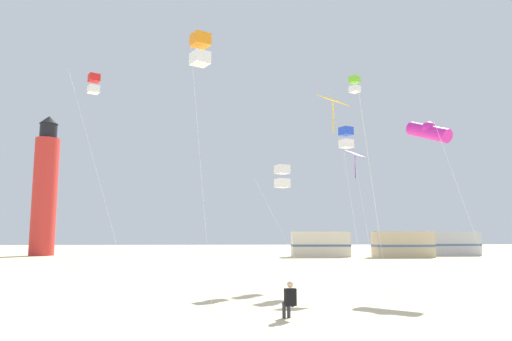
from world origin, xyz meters
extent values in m
cube|color=black|center=(0.13, 6.80, 0.68)|extent=(0.38, 0.30, 0.52)
sphere|color=#D8A87F|center=(0.13, 6.80, 1.06)|extent=(0.20, 0.20, 0.20)
cylinder|color=#2D2D38|center=(0.17, 7.00, 0.44)|extent=(0.21, 0.38, 0.13)
cylinder|color=#2D2D38|center=(0.13, 7.15, 0.21)|extent=(0.11, 0.11, 0.42)
cylinder|color=#2D2D38|center=(0.01, 6.96, 0.44)|extent=(0.21, 0.38, 0.13)
cylinder|color=#2D2D38|center=(-0.03, 7.11, 0.21)|extent=(0.11, 0.11, 0.42)
cylinder|color=silver|center=(4.78, 16.56, 3.91)|extent=(0.99, 0.22, 7.83)
cube|color=blue|center=(4.68, 17.05, 8.18)|extent=(0.82, 0.82, 0.44)
cube|color=white|center=(4.68, 17.05, 7.48)|extent=(0.82, 0.82, 0.44)
cylinder|color=silver|center=(3.09, 7.50, 3.68)|extent=(1.61, 2.33, 7.37)
cube|color=yellow|center=(1.94, 8.29, 7.37)|extent=(1.22, 1.22, 0.40)
cylinder|color=yellow|center=(1.94, 8.29, 6.72)|extent=(0.04, 0.04, 1.10)
cylinder|color=silver|center=(-8.83, 17.94, 5.69)|extent=(3.14, 1.81, 11.39)
cube|color=red|center=(-9.72, 19.51, 11.73)|extent=(0.82, 0.82, 0.44)
cube|color=white|center=(-9.72, 19.51, 11.03)|extent=(0.82, 0.82, 0.44)
cylinder|color=silver|center=(-2.71, 8.07, 4.62)|extent=(0.87, 0.27, 9.24)
cube|color=orange|center=(-2.84, 8.49, 9.59)|extent=(0.82, 0.82, 0.44)
cube|color=white|center=(-2.84, 8.49, 8.89)|extent=(0.82, 0.82, 0.44)
cylinder|color=silver|center=(9.13, 13.13, 3.85)|extent=(3.29, 1.63, 7.70)
cylinder|color=#D826A5|center=(8.32, 14.77, 7.69)|extent=(1.73, 2.55, 1.48)
sphere|color=#D826A5|center=(8.32, 14.77, 7.84)|extent=(0.76, 0.76, 0.76)
cylinder|color=silver|center=(0.71, 14.18, 2.74)|extent=(2.70, 0.51, 5.48)
cube|color=white|center=(0.96, 15.52, 5.82)|extent=(0.82, 0.82, 0.44)
cube|color=white|center=(0.96, 15.52, 5.12)|extent=(0.82, 0.82, 0.44)
cylinder|color=silver|center=(4.66, 13.90, 3.24)|extent=(1.10, 0.51, 6.48)
cube|color=purple|center=(4.42, 14.45, 6.48)|extent=(1.22, 1.22, 0.40)
cylinder|color=purple|center=(4.42, 14.45, 5.83)|extent=(0.04, 0.04, 1.10)
cylinder|color=silver|center=(6.06, 22.61, 6.48)|extent=(1.62, 2.00, 12.95)
cube|color=#72D12D|center=(7.05, 23.42, 13.30)|extent=(0.82, 0.82, 0.44)
cube|color=white|center=(7.05, 23.42, 12.60)|extent=(0.82, 0.82, 0.44)
cylinder|color=red|center=(-23.50, 49.66, 7.00)|extent=(2.80, 2.80, 14.00)
cylinder|color=black|center=(-23.50, 49.66, 14.90)|extent=(2.00, 2.00, 1.80)
cone|color=black|center=(-23.50, 49.66, 16.30)|extent=(2.20, 2.20, 1.00)
cube|color=beige|center=(8.75, 44.97, 1.40)|extent=(6.44, 2.42, 2.80)
cube|color=#4C608C|center=(8.75, 44.97, 1.26)|extent=(6.48, 2.46, 0.24)
cube|color=#C6B28C|center=(17.55, 43.24, 1.40)|extent=(6.49, 2.56, 2.80)
cube|color=#4C608C|center=(17.55, 43.24, 1.26)|extent=(6.53, 2.60, 0.24)
cube|color=#B7BABF|center=(24.80, 46.96, 1.40)|extent=(6.57, 2.82, 2.80)
cube|color=#4C608C|center=(24.80, 46.96, 1.26)|extent=(6.61, 2.86, 0.24)
camera|label=1|loc=(-1.86, -7.95, 2.63)|focal=33.09mm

